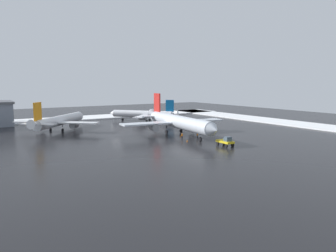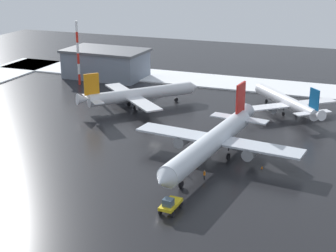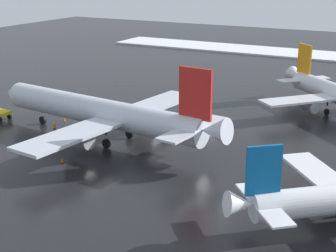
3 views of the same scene
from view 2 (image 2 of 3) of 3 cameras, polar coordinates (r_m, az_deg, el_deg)
name	(u,v)px [view 2 (image 2 of 3)]	position (r m, az deg, el deg)	size (l,w,h in m)	color
ground_plane	(155,135)	(110.85, -1.47, -1.03)	(240.00, 240.00, 0.00)	black
snow_bank_far	(218,82)	(156.16, 5.58, 4.92)	(152.00, 16.00, 0.41)	white
airplane_parked_portside	(212,142)	(96.16, 4.88, -1.78)	(33.40, 40.13, 11.92)	silver
airplane_parked_starboard	(139,94)	(130.21, -3.25, 3.53)	(25.56, 26.98, 9.94)	silver
airplane_distant_tail	(287,102)	(128.43, 13.01, 2.66)	(22.38, 24.10, 8.75)	white
pushback_tug	(170,204)	(78.94, 0.22, -8.67)	(2.54, 4.72, 2.50)	gold
ground_crew_by_nose_gear	(184,168)	(92.20, 1.81, -4.65)	(0.36, 0.36, 1.71)	black
ground_crew_near_tug	(204,174)	(89.79, 4.05, -5.37)	(0.36, 0.36, 1.71)	black
antenna_mast	(78,53)	(153.35, -9.95, 7.95)	(0.70, 0.70, 18.65)	red
cargo_hangar	(106,63)	(162.03, -6.89, 6.92)	(25.43, 15.74, 8.80)	slate
traffic_cone_near_nose	(262,167)	(95.69, 10.38, -4.52)	(0.36, 0.36, 0.55)	orange
traffic_cone_mid_line	(196,167)	(94.43, 3.13, -4.54)	(0.36, 0.36, 0.55)	orange
traffic_cone_wingtip_side	(170,179)	(89.40, 0.19, -5.92)	(0.36, 0.36, 0.55)	orange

